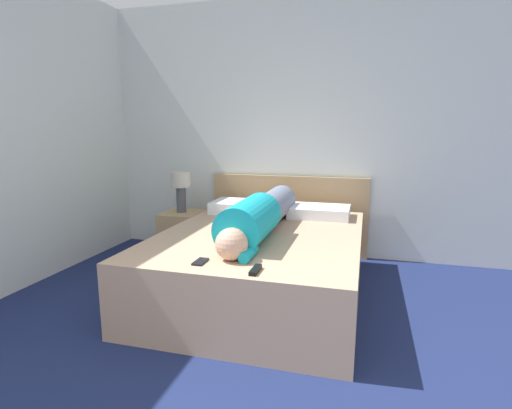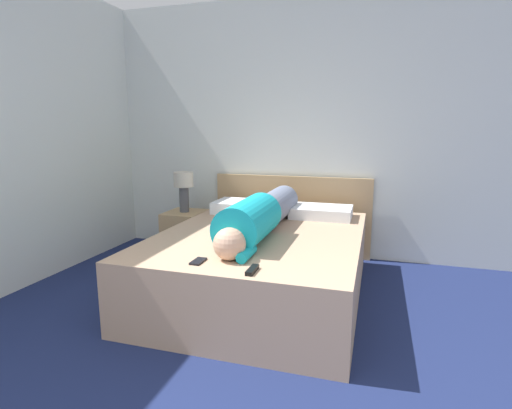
{
  "view_description": "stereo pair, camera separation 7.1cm",
  "coord_description": "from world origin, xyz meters",
  "px_view_note": "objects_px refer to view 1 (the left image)",
  "views": [
    {
      "loc": [
        0.54,
        -0.47,
        1.31
      ],
      "look_at": [
        -0.24,
        2.32,
        0.76
      ],
      "focal_mm": 28.0,
      "sensor_mm": 36.0,
      "label": 1
    },
    {
      "loc": [
        0.61,
        -0.45,
        1.31
      ],
      "look_at": [
        -0.24,
        2.32,
        0.76
      ],
      "focal_mm": 28.0,
      "sensor_mm": 36.0,
      "label": 2
    }
  ],
  "objects_px": {
    "table_lamp": "(181,186)",
    "cell_phone": "(200,262)",
    "nightstand": "(182,235)",
    "tv_remote": "(255,270)",
    "bed": "(261,263)",
    "pillow_second": "(319,212)",
    "pillow_near_headboard": "(243,207)",
    "person_lying": "(260,215)"
  },
  "relations": [
    {
      "from": "table_lamp",
      "to": "cell_phone",
      "type": "relative_size",
      "value": 3.12
    },
    {
      "from": "nightstand",
      "to": "tv_remote",
      "type": "relative_size",
      "value": 3.21
    },
    {
      "from": "tv_remote",
      "to": "bed",
      "type": "bearing_deg",
      "value": 102.76
    },
    {
      "from": "bed",
      "to": "cell_phone",
      "type": "distance_m",
      "value": 0.86
    },
    {
      "from": "pillow_second",
      "to": "cell_phone",
      "type": "xyz_separation_m",
      "value": [
        -0.54,
        -1.49,
        -0.04
      ]
    },
    {
      "from": "nightstand",
      "to": "pillow_near_headboard",
      "type": "bearing_deg",
      "value": 1.94
    },
    {
      "from": "pillow_near_headboard",
      "to": "pillow_second",
      "type": "bearing_deg",
      "value": 0.0
    },
    {
      "from": "nightstand",
      "to": "table_lamp",
      "type": "distance_m",
      "value": 0.51
    },
    {
      "from": "table_lamp",
      "to": "tv_remote",
      "type": "distance_m",
      "value": 1.96
    },
    {
      "from": "bed",
      "to": "tv_remote",
      "type": "distance_m",
      "value": 0.93
    },
    {
      "from": "person_lying",
      "to": "cell_phone",
      "type": "xyz_separation_m",
      "value": [
        -0.17,
        -0.77,
        -0.14
      ]
    },
    {
      "from": "table_lamp",
      "to": "cell_phone",
      "type": "bearing_deg",
      "value": -60.25
    },
    {
      "from": "table_lamp",
      "to": "person_lying",
      "type": "bearing_deg",
      "value": -34.75
    },
    {
      "from": "table_lamp",
      "to": "pillow_near_headboard",
      "type": "distance_m",
      "value": 0.67
    },
    {
      "from": "bed",
      "to": "nightstand",
      "type": "xyz_separation_m",
      "value": [
        -1.01,
        0.67,
        -0.01
      ]
    },
    {
      "from": "pillow_near_headboard",
      "to": "person_lying",
      "type": "bearing_deg",
      "value": -63.01
    },
    {
      "from": "pillow_near_headboard",
      "to": "cell_phone",
      "type": "bearing_deg",
      "value": -82.42
    },
    {
      "from": "nightstand",
      "to": "cell_phone",
      "type": "xyz_separation_m",
      "value": [
        0.84,
        -1.47,
        0.27
      ]
    },
    {
      "from": "bed",
      "to": "pillow_second",
      "type": "relative_size",
      "value": 3.64
    },
    {
      "from": "bed",
      "to": "pillow_second",
      "type": "distance_m",
      "value": 0.84
    },
    {
      "from": "person_lying",
      "to": "pillow_near_headboard",
      "type": "xyz_separation_m",
      "value": [
        -0.37,
        0.72,
        -0.09
      ]
    },
    {
      "from": "bed",
      "to": "pillow_second",
      "type": "height_order",
      "value": "pillow_second"
    },
    {
      "from": "person_lying",
      "to": "pillow_second",
      "type": "distance_m",
      "value": 0.82
    },
    {
      "from": "bed",
      "to": "person_lying",
      "type": "height_order",
      "value": "person_lying"
    },
    {
      "from": "bed",
      "to": "nightstand",
      "type": "height_order",
      "value": "bed"
    },
    {
      "from": "bed",
      "to": "tv_remote",
      "type": "xyz_separation_m",
      "value": [
        0.2,
        -0.87,
        0.27
      ]
    },
    {
      "from": "nightstand",
      "to": "table_lamp",
      "type": "bearing_deg",
      "value": 180.0
    },
    {
      "from": "nightstand",
      "to": "tv_remote",
      "type": "height_order",
      "value": "tv_remote"
    },
    {
      "from": "pillow_near_headboard",
      "to": "cell_phone",
      "type": "distance_m",
      "value": 1.5
    },
    {
      "from": "pillow_near_headboard",
      "to": "tv_remote",
      "type": "distance_m",
      "value": 1.66
    },
    {
      "from": "nightstand",
      "to": "table_lamp",
      "type": "xyz_separation_m",
      "value": [
        -0.0,
        0.0,
        0.51
      ]
    },
    {
      "from": "nightstand",
      "to": "person_lying",
      "type": "relative_size",
      "value": 0.3
    },
    {
      "from": "nightstand",
      "to": "pillow_second",
      "type": "bearing_deg",
      "value": 0.9
    },
    {
      "from": "bed",
      "to": "pillow_near_headboard",
      "type": "distance_m",
      "value": 0.84
    },
    {
      "from": "nightstand",
      "to": "pillow_second",
      "type": "distance_m",
      "value": 1.42
    },
    {
      "from": "table_lamp",
      "to": "tv_remote",
      "type": "height_order",
      "value": "table_lamp"
    },
    {
      "from": "bed",
      "to": "cell_phone",
      "type": "bearing_deg",
      "value": -101.97
    },
    {
      "from": "bed",
      "to": "table_lamp",
      "type": "height_order",
      "value": "table_lamp"
    },
    {
      "from": "bed",
      "to": "pillow_near_headboard",
      "type": "xyz_separation_m",
      "value": [
        -0.37,
        0.69,
        0.31
      ]
    },
    {
      "from": "nightstand",
      "to": "pillow_second",
      "type": "xyz_separation_m",
      "value": [
        1.38,
        0.02,
        0.32
      ]
    },
    {
      "from": "person_lying",
      "to": "cell_phone",
      "type": "relative_size",
      "value": 12.41
    },
    {
      "from": "tv_remote",
      "to": "cell_phone",
      "type": "xyz_separation_m",
      "value": [
        -0.37,
        0.07,
        -0.01
      ]
    }
  ]
}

